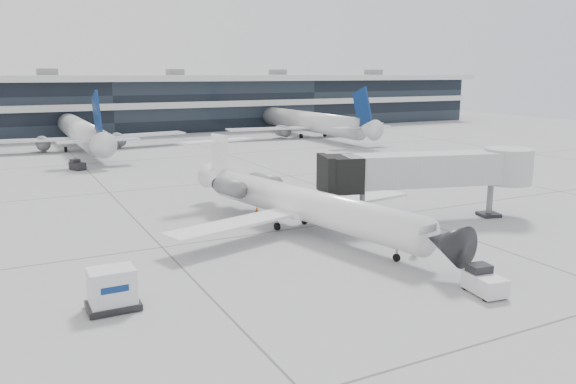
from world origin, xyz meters
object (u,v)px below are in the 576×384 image
baggage_tug (484,282)px  cargo_uld (112,289)px  jet_bridge (438,170)px  ramp_worker (415,240)px  regional_jet (300,202)px

baggage_tug → cargo_uld: size_ratio=0.98×
jet_bridge → ramp_worker: bearing=-124.7°
regional_jet → cargo_uld: bearing=-162.7°
baggage_tug → jet_bridge: bearing=65.2°
jet_bridge → cargo_uld: (-26.33, -6.21, -3.01)m
regional_jet → jet_bridge: regional_jet is taller
ramp_worker → regional_jet: bearing=-65.8°
jet_bridge → baggage_tug: bearing=-107.8°
ramp_worker → baggage_tug: bearing=81.0°
ramp_worker → jet_bridge: bearing=-139.6°
regional_jet → baggage_tug: regional_jet is taller
baggage_tug → cargo_uld: (-17.94, 6.92, 0.38)m
regional_jet → jet_bridge: (11.21, -2.27, 1.91)m
baggage_tug → cargo_uld: bearing=166.7°
ramp_worker → cargo_uld: 19.00m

